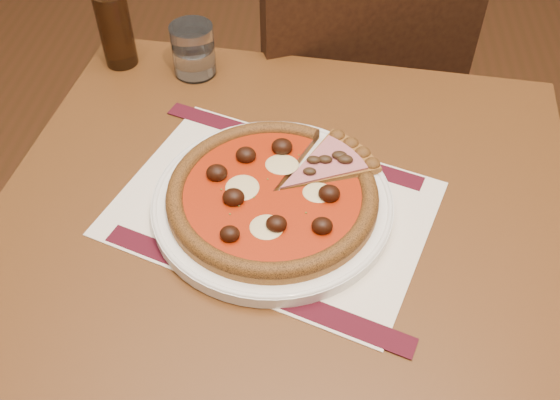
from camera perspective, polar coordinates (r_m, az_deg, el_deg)
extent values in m
cube|color=#542D18|center=(1.78, 2.31, -4.95)|extent=(5.00, 6.00, 0.02)
cube|color=brown|center=(0.86, -0.13, -3.26)|extent=(0.87, 0.87, 0.04)
cylinder|color=brown|center=(1.44, -11.31, -0.26)|extent=(0.05, 0.05, 0.71)
cylinder|color=brown|center=(1.39, 17.10, -4.15)|extent=(0.05, 0.05, 0.71)
cube|color=black|center=(1.54, 4.56, 8.70)|extent=(0.56, 0.56, 0.04)
cylinder|color=black|center=(1.87, 7.57, 7.45)|extent=(0.04, 0.04, 0.42)
cylinder|color=black|center=(1.78, -3.50, 5.35)|extent=(0.04, 0.04, 0.42)
cylinder|color=black|center=(1.64, 12.34, -0.52)|extent=(0.04, 0.04, 0.42)
cylinder|color=black|center=(1.53, -0.11, -3.44)|extent=(0.04, 0.04, 0.42)
cube|color=black|center=(1.25, 8.30, 12.20)|extent=(0.41, 0.20, 0.45)
cube|color=white|center=(0.86, -0.69, -0.76)|extent=(0.49, 0.42, 0.00)
cylinder|color=white|center=(0.85, -0.69, -0.31)|extent=(0.33, 0.33, 0.02)
cylinder|color=olive|center=(0.84, -0.70, 0.38)|extent=(0.29, 0.29, 0.01)
torus|color=brown|center=(0.84, -0.70, 0.66)|extent=(0.29, 0.29, 0.02)
cylinder|color=#9F2207|center=(0.84, -0.71, 0.71)|extent=(0.24, 0.24, 0.00)
ellipsoid|color=beige|center=(0.87, 0.12, 3.23)|extent=(0.05, 0.04, 0.01)
ellipsoid|color=beige|center=(0.85, -6.02, 1.60)|extent=(0.05, 0.04, 0.01)
ellipsoid|color=beige|center=(0.80, -1.11, -1.63)|extent=(0.05, 0.04, 0.01)
ellipsoid|color=beige|center=(0.84, 4.78, 0.78)|extent=(0.05, 0.04, 0.01)
ellipsoid|color=black|center=(0.87, -0.06, 4.31)|extent=(0.03, 0.02, 0.02)
ellipsoid|color=black|center=(0.88, -3.58, 5.13)|extent=(0.03, 0.02, 0.02)
ellipsoid|color=black|center=(0.84, -4.50, 2.58)|extent=(0.03, 0.02, 0.02)
ellipsoid|color=black|center=(0.81, -6.79, 0.16)|extent=(0.03, 0.02, 0.02)
ellipsoid|color=black|center=(0.79, -3.15, -1.04)|extent=(0.03, 0.02, 0.02)
ellipsoid|color=black|center=(0.77, -0.16, -3.25)|extent=(0.03, 0.02, 0.02)
ellipsoid|color=black|center=(0.80, 2.26, -0.68)|extent=(0.03, 0.02, 0.02)
ellipsoid|color=black|center=(0.82, 5.51, 0.98)|extent=(0.03, 0.02, 0.02)
ellipsoid|color=#311F12|center=(0.86, 3.04, 2.36)|extent=(0.02, 0.01, 0.01)
ellipsoid|color=#311F12|center=(0.88, 5.06, 3.52)|extent=(0.02, 0.01, 0.01)
ellipsoid|color=#311F12|center=(0.86, 2.65, 2.79)|extent=(0.02, 0.01, 0.01)
ellipsoid|color=#311F12|center=(0.89, 4.26, 4.20)|extent=(0.02, 0.01, 0.01)
ellipsoid|color=#311F12|center=(0.87, 2.16, 3.15)|extent=(0.02, 0.01, 0.01)
cylinder|color=white|center=(1.09, -7.94, 13.44)|extent=(0.08, 0.08, 0.09)
cylinder|color=#311B0C|center=(1.13, -14.80, 14.84)|extent=(0.06, 0.06, 0.13)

